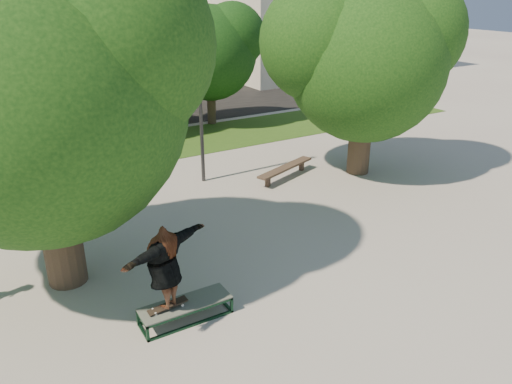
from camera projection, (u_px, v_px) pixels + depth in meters
ground at (254, 252)px, 12.33m from camera, size 120.00×120.00×0.00m
grass_strip at (157, 146)px, 20.32m from camera, size 30.00×4.00×0.02m
asphalt_strip at (92, 115)px, 25.00m from camera, size 40.00×8.00×0.01m
tree_left at (29, 81)px, 9.46m from camera, size 6.96×5.95×7.12m
tree_right at (363, 52)px, 15.98m from camera, size 6.24×5.33×6.51m
bg_tree_mid at (76, 41)px, 19.83m from camera, size 5.76×4.92×6.24m
bg_tree_right at (207, 47)px, 22.23m from camera, size 5.04×4.31×5.43m
lamppost at (200, 87)px, 15.54m from camera, size 0.25×0.15×6.11m
side_building at (312, 14)px, 36.70m from camera, size 15.00×10.00×8.00m
grind_box at (186, 311)px, 9.79m from camera, size 1.80×0.60×0.38m
skater_rig at (165, 267)px, 9.19m from camera, size 2.13×1.39×1.77m
bench at (285, 168)px, 16.86m from camera, size 2.62×1.27×0.41m
car_dark at (13, 112)px, 23.06m from camera, size 2.03×4.09×1.29m
car_grey at (143, 99)px, 25.38m from camera, size 3.07×5.27×1.38m
car_silver_b at (159, 100)px, 25.31m from camera, size 2.33×4.61×1.28m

